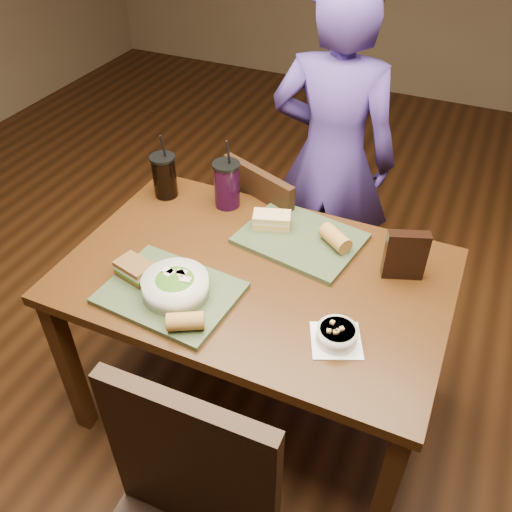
{
  "coord_description": "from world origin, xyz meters",
  "views": [
    {
      "loc": [
        0.57,
        -1.27,
        1.98
      ],
      "look_at": [
        0.0,
        0.0,
        0.82
      ],
      "focal_mm": 38.0,
      "sensor_mm": 36.0,
      "label": 1
    }
  ],
  "objects_px": {
    "salad_bowl": "(175,285)",
    "cup_berry": "(227,184)",
    "dining_table": "(256,291)",
    "tray_far": "(300,238)",
    "chair_far": "(266,235)",
    "soup_bowl": "(337,335)",
    "diner": "(332,159)",
    "baguette_far": "(335,238)",
    "tray_near": "(170,293)",
    "chip_bag": "(405,255)",
    "sandwich_near": "(135,269)",
    "cup_cola": "(164,176)",
    "baguette_near": "(185,321)",
    "sandwich_far": "(272,220)"
  },
  "relations": [
    {
      "from": "dining_table",
      "to": "tray_far",
      "type": "height_order",
      "value": "tray_far"
    },
    {
      "from": "sandwich_far",
      "to": "cup_cola",
      "type": "distance_m",
      "value": 0.49
    },
    {
      "from": "chair_far",
      "to": "soup_bowl",
      "type": "bearing_deg",
      "value": -53.26
    },
    {
      "from": "tray_near",
      "to": "tray_far",
      "type": "xyz_separation_m",
      "value": [
        0.28,
        0.44,
        0.0
      ]
    },
    {
      "from": "tray_near",
      "to": "salad_bowl",
      "type": "distance_m",
      "value": 0.05
    },
    {
      "from": "diner",
      "to": "baguette_far",
      "type": "relative_size",
      "value": 12.64
    },
    {
      "from": "sandwich_far",
      "to": "cup_berry",
      "type": "bearing_deg",
      "value": 159.68
    },
    {
      "from": "tray_near",
      "to": "cup_cola",
      "type": "bearing_deg",
      "value": 122.52
    },
    {
      "from": "soup_bowl",
      "to": "sandwich_far",
      "type": "bearing_deg",
      "value": 132.32
    },
    {
      "from": "dining_table",
      "to": "baguette_far",
      "type": "distance_m",
      "value": 0.34
    },
    {
      "from": "cup_berry",
      "to": "tray_near",
      "type": "bearing_deg",
      "value": -83.48
    },
    {
      "from": "dining_table",
      "to": "chair_far",
      "type": "distance_m",
      "value": 0.58
    },
    {
      "from": "dining_table",
      "to": "sandwich_far",
      "type": "relative_size",
      "value": 8.41
    },
    {
      "from": "chair_far",
      "to": "sandwich_near",
      "type": "distance_m",
      "value": 0.81
    },
    {
      "from": "salad_bowl",
      "to": "chip_bag",
      "type": "distance_m",
      "value": 0.76
    },
    {
      "from": "tray_far",
      "to": "cup_berry",
      "type": "xyz_separation_m",
      "value": [
        -0.35,
        0.1,
        0.09
      ]
    },
    {
      "from": "baguette_far",
      "to": "diner",
      "type": "bearing_deg",
      "value": 108.92
    },
    {
      "from": "salad_bowl",
      "to": "baguette_near",
      "type": "bearing_deg",
      "value": -48.67
    },
    {
      "from": "tray_far",
      "to": "cup_berry",
      "type": "relative_size",
      "value": 1.45
    },
    {
      "from": "diner",
      "to": "soup_bowl",
      "type": "distance_m",
      "value": 1.05
    },
    {
      "from": "diner",
      "to": "sandwich_far",
      "type": "bearing_deg",
      "value": 80.31
    },
    {
      "from": "dining_table",
      "to": "diner",
      "type": "distance_m",
      "value": 0.81
    },
    {
      "from": "sandwich_near",
      "to": "cup_cola",
      "type": "bearing_deg",
      "value": 110.24
    },
    {
      "from": "sandwich_far",
      "to": "dining_table",
      "type": "bearing_deg",
      "value": -79.71
    },
    {
      "from": "tray_far",
      "to": "salad_bowl",
      "type": "relative_size",
      "value": 1.96
    },
    {
      "from": "chair_far",
      "to": "cup_berry",
      "type": "bearing_deg",
      "value": -113.19
    },
    {
      "from": "tray_near",
      "to": "sandwich_near",
      "type": "relative_size",
      "value": 3.07
    },
    {
      "from": "soup_bowl",
      "to": "chip_bag",
      "type": "height_order",
      "value": "chip_bag"
    },
    {
      "from": "tray_far",
      "to": "baguette_far",
      "type": "distance_m",
      "value": 0.14
    },
    {
      "from": "baguette_far",
      "to": "cup_cola",
      "type": "height_order",
      "value": "cup_cola"
    },
    {
      "from": "salad_bowl",
      "to": "sandwich_near",
      "type": "height_order",
      "value": "salad_bowl"
    },
    {
      "from": "tray_far",
      "to": "chair_far",
      "type": "bearing_deg",
      "value": 131.26
    },
    {
      "from": "soup_bowl",
      "to": "baguette_near",
      "type": "relative_size",
      "value": 1.75
    },
    {
      "from": "cup_cola",
      "to": "cup_berry",
      "type": "height_order",
      "value": "cup_berry"
    },
    {
      "from": "sandwich_far",
      "to": "chip_bag",
      "type": "bearing_deg",
      "value": -6.46
    },
    {
      "from": "tray_far",
      "to": "chip_bag",
      "type": "distance_m",
      "value": 0.39
    },
    {
      "from": "diner",
      "to": "chip_bag",
      "type": "distance_m",
      "value": 0.77
    },
    {
      "from": "tray_far",
      "to": "sandwich_near",
      "type": "height_order",
      "value": "sandwich_near"
    },
    {
      "from": "soup_bowl",
      "to": "baguette_far",
      "type": "bearing_deg",
      "value": 108.55
    },
    {
      "from": "diner",
      "to": "sandwich_near",
      "type": "height_order",
      "value": "diner"
    },
    {
      "from": "tray_near",
      "to": "soup_bowl",
      "type": "bearing_deg",
      "value": 3.32
    },
    {
      "from": "diner",
      "to": "chip_bag",
      "type": "bearing_deg",
      "value": 121.65
    },
    {
      "from": "diner",
      "to": "cup_berry",
      "type": "bearing_deg",
      "value": 55.41
    },
    {
      "from": "sandwich_near",
      "to": "baguette_far",
      "type": "xyz_separation_m",
      "value": [
        0.56,
        0.43,
        0.0
      ]
    },
    {
      "from": "diner",
      "to": "tray_near",
      "type": "xyz_separation_m",
      "value": [
        -0.22,
        -1.02,
        -0.01
      ]
    },
    {
      "from": "baguette_far",
      "to": "chip_bag",
      "type": "distance_m",
      "value": 0.26
    },
    {
      "from": "sandwich_far",
      "to": "sandwich_near",
      "type": "bearing_deg",
      "value": -124.68
    },
    {
      "from": "dining_table",
      "to": "chip_bag",
      "type": "distance_m",
      "value": 0.52
    },
    {
      "from": "tray_near",
      "to": "baguette_near",
      "type": "height_order",
      "value": "baguette_near"
    },
    {
      "from": "salad_bowl",
      "to": "cup_berry",
      "type": "relative_size",
      "value": 0.74
    }
  ]
}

